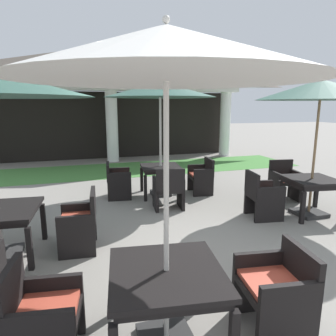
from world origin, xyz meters
TOP-DOWN VIEW (x-y plane):
  - ground_plane at (0.00, 0.00)m, footprint 60.00×60.00m
  - background_pavilion at (0.00, 8.70)m, footprint 10.84×2.57m
  - lawn_strip at (0.00, 6.93)m, footprint 12.64×2.50m
  - patio_table_near_foreground at (-0.71, -0.81)m, footprint 1.11×1.11m
  - patio_umbrella_near_foreground at (-0.71, -0.81)m, footprint 2.39×2.39m
  - patio_chair_near_foreground_west at (-1.76, -0.66)m, footprint 0.63×0.64m
  - patio_chair_near_foreground_east at (0.34, -0.96)m, footprint 0.66×0.71m
  - patio_table_mid_left at (0.53, 3.70)m, footprint 1.00×1.00m
  - patio_umbrella_mid_left at (0.53, 3.70)m, footprint 2.56×2.56m
  - patio_chair_mid_left_west at (-0.49, 3.82)m, footprint 0.61×0.68m
  - patio_chair_mid_left_south at (0.41, 2.67)m, footprint 0.66×0.58m
  - patio_chair_mid_left_east at (1.55, 3.58)m, footprint 0.57×0.69m
  - patio_table_mid_right at (2.98, 1.51)m, footprint 1.03×1.03m
  - patio_umbrella_mid_right at (2.98, 1.51)m, footprint 2.35×2.35m
  - patio_chair_mid_right_west at (1.98, 1.67)m, footprint 0.66×0.65m
  - patio_chair_mid_right_north at (3.13, 2.50)m, footprint 0.66×0.59m
  - patio_chair_far_back_east at (-1.40, 1.34)m, footprint 0.59×0.67m

SIDE VIEW (x-z plane):
  - ground_plane at x=0.00m, z-range 0.00..0.00m
  - lawn_strip at x=0.00m, z-range 0.00..0.01m
  - patio_chair_near_foreground_west at x=-1.76m, z-range -0.04..0.83m
  - patio_chair_mid_left_west at x=-0.49m, z-range -0.01..0.82m
  - patio_chair_mid_left_east at x=1.55m, z-range -0.02..0.85m
  - patio_chair_near_foreground_east at x=0.34m, z-range 0.00..0.83m
  - patio_chair_mid_right_west at x=1.98m, z-range -0.03..0.87m
  - patio_chair_far_back_east at x=-1.40m, z-range -0.03..0.87m
  - patio_chair_mid_left_south at x=0.41m, z-range -0.03..0.87m
  - patio_chair_mid_right_north at x=3.13m, z-range -0.03..0.88m
  - patio_table_mid_left at x=0.53m, z-range 0.26..0.99m
  - patio_table_near_foreground at x=-0.71m, z-range 0.27..1.00m
  - patio_table_mid_right at x=2.98m, z-range 0.27..1.01m
  - patio_umbrella_mid_right at x=2.98m, z-range 1.06..3.73m
  - patio_umbrella_mid_left at x=0.53m, z-range 1.11..3.83m
  - patio_umbrella_near_foreground at x=-0.71m, z-range 1.11..3.90m
  - background_pavilion at x=0.00m, z-range 1.13..5.43m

